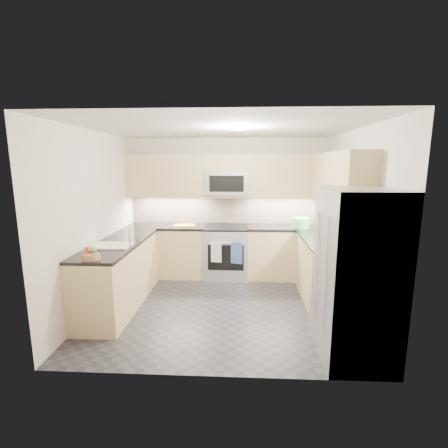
{
  "coord_description": "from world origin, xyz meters",
  "views": [
    {
      "loc": [
        0.24,
        -4.42,
        2.04
      ],
      "look_at": [
        0.0,
        0.35,
        1.15
      ],
      "focal_mm": 26.0,
      "sensor_mm": 36.0,
      "label": 1
    }
  ],
  "objects_px": {
    "utensil_bowl": "(301,223)",
    "gas_range": "(227,252)",
    "cutting_board": "(185,225)",
    "fruit_basket": "(91,257)",
    "refrigerator": "(356,275)",
    "microwave": "(227,183)"
  },
  "relations": [
    {
      "from": "utensil_bowl",
      "to": "gas_range",
      "type": "bearing_deg",
      "value": 175.95
    },
    {
      "from": "cutting_board",
      "to": "fruit_basket",
      "type": "height_order",
      "value": "fruit_basket"
    },
    {
      "from": "utensil_bowl",
      "to": "fruit_basket",
      "type": "xyz_separation_m",
      "value": [
        -2.79,
        -2.06,
        -0.05
      ]
    },
    {
      "from": "fruit_basket",
      "to": "refrigerator",
      "type": "bearing_deg",
      "value": -5.38
    },
    {
      "from": "microwave",
      "to": "cutting_board",
      "type": "xyz_separation_m",
      "value": [
        -0.76,
        -0.1,
        -0.75
      ]
    },
    {
      "from": "microwave",
      "to": "fruit_basket",
      "type": "relative_size",
      "value": 3.77
    },
    {
      "from": "gas_range",
      "to": "fruit_basket",
      "type": "height_order",
      "value": "fruit_basket"
    },
    {
      "from": "utensil_bowl",
      "to": "cutting_board",
      "type": "xyz_separation_m",
      "value": [
        -2.06,
        0.11,
        -0.08
      ]
    },
    {
      "from": "microwave",
      "to": "fruit_basket",
      "type": "distance_m",
      "value": 2.81
    },
    {
      "from": "gas_range",
      "to": "fruit_basket",
      "type": "xyz_separation_m",
      "value": [
        -1.49,
        -2.15,
        0.52
      ]
    },
    {
      "from": "utensil_bowl",
      "to": "fruit_basket",
      "type": "relative_size",
      "value": 1.51
    },
    {
      "from": "fruit_basket",
      "to": "utensil_bowl",
      "type": "bearing_deg",
      "value": 36.38
    },
    {
      "from": "gas_range",
      "to": "microwave",
      "type": "height_order",
      "value": "microwave"
    },
    {
      "from": "microwave",
      "to": "refrigerator",
      "type": "bearing_deg",
      "value": -60.38
    },
    {
      "from": "microwave",
      "to": "refrigerator",
      "type": "xyz_separation_m",
      "value": [
        1.45,
        -2.55,
        -0.8
      ]
    },
    {
      "from": "cutting_board",
      "to": "refrigerator",
      "type": "bearing_deg",
      "value": -47.92
    },
    {
      "from": "gas_range",
      "to": "cutting_board",
      "type": "height_order",
      "value": "cutting_board"
    },
    {
      "from": "refrigerator",
      "to": "gas_range",
      "type": "bearing_deg",
      "value": 120.88
    },
    {
      "from": "microwave",
      "to": "utensil_bowl",
      "type": "bearing_deg",
      "value": -9.46
    },
    {
      "from": "refrigerator",
      "to": "utensil_bowl",
      "type": "distance_m",
      "value": 2.34
    },
    {
      "from": "gas_range",
      "to": "cutting_board",
      "type": "xyz_separation_m",
      "value": [
        -0.76,
        0.02,
        0.49
      ]
    },
    {
      "from": "cutting_board",
      "to": "fruit_basket",
      "type": "xyz_separation_m",
      "value": [
        -0.73,
        -2.17,
        0.03
      ]
    }
  ]
}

